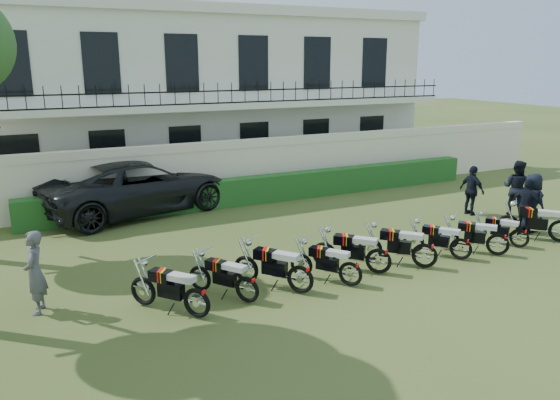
{
  "coord_description": "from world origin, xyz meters",
  "views": [
    {
      "loc": [
        -7.65,
        -11.1,
        5.19
      ],
      "look_at": [
        -0.89,
        2.66,
        1.28
      ],
      "focal_mm": 35.0,
      "sensor_mm": 36.0,
      "label": 1
    }
  ],
  "objects_px": {
    "motorcycle_2": "(300,273)",
    "suv": "(139,186)",
    "officer_4": "(516,188)",
    "motorcycle_7": "(498,239)",
    "motorcycle_0": "(197,296)",
    "motorcycle_4": "(379,255)",
    "motorcycle_8": "(520,234)",
    "motorcycle_3": "(351,268)",
    "officer_3": "(532,202)",
    "officer_5": "(472,191)",
    "motorcycle_5": "(425,250)",
    "motorcycle_6": "(461,244)",
    "inspector": "(35,272)",
    "officer_2": "(527,206)",
    "motorcycle_1": "(247,283)"
  },
  "relations": [
    {
      "from": "motorcycle_3",
      "to": "officer_4",
      "type": "xyz_separation_m",
      "value": [
        8.54,
        2.73,
        0.49
      ]
    },
    {
      "from": "officer_4",
      "to": "inspector",
      "type": "bearing_deg",
      "value": 77.37
    },
    {
      "from": "motorcycle_7",
      "to": "motorcycle_4",
      "type": "bearing_deg",
      "value": 133.15
    },
    {
      "from": "motorcycle_2",
      "to": "inspector",
      "type": "bearing_deg",
      "value": 125.97
    },
    {
      "from": "suv",
      "to": "motorcycle_8",
      "type": "bearing_deg",
      "value": -148.32
    },
    {
      "from": "officer_3",
      "to": "motorcycle_8",
      "type": "bearing_deg",
      "value": 121.64
    },
    {
      "from": "officer_3",
      "to": "officer_5",
      "type": "bearing_deg",
      "value": 7.75
    },
    {
      "from": "officer_2",
      "to": "motorcycle_1",
      "type": "bearing_deg",
      "value": 77.39
    },
    {
      "from": "suv",
      "to": "officer_2",
      "type": "height_order",
      "value": "suv"
    },
    {
      "from": "motorcycle_3",
      "to": "motorcycle_8",
      "type": "height_order",
      "value": "motorcycle_3"
    },
    {
      "from": "motorcycle_2",
      "to": "suv",
      "type": "height_order",
      "value": "suv"
    },
    {
      "from": "motorcycle_2",
      "to": "motorcycle_7",
      "type": "bearing_deg",
      "value": -38.75
    },
    {
      "from": "officer_4",
      "to": "motorcycle_7",
      "type": "bearing_deg",
      "value": 109.85
    },
    {
      "from": "suv",
      "to": "officer_3",
      "type": "xyz_separation_m",
      "value": [
        10.55,
        -7.6,
        -0.01
      ]
    },
    {
      "from": "motorcycle_8",
      "to": "officer_5",
      "type": "bearing_deg",
      "value": 36.26
    },
    {
      "from": "motorcycle_4",
      "to": "motorcycle_8",
      "type": "distance_m",
      "value": 4.81
    },
    {
      "from": "motorcycle_0",
      "to": "motorcycle_7",
      "type": "bearing_deg",
      "value": -38.39
    },
    {
      "from": "motorcycle_2",
      "to": "motorcycle_3",
      "type": "height_order",
      "value": "motorcycle_2"
    },
    {
      "from": "motorcycle_1",
      "to": "motorcycle_8",
      "type": "relative_size",
      "value": 1.08
    },
    {
      "from": "motorcycle_3",
      "to": "motorcycle_7",
      "type": "xyz_separation_m",
      "value": [
        4.77,
        -0.01,
        0.01
      ]
    },
    {
      "from": "motorcycle_5",
      "to": "motorcycle_6",
      "type": "relative_size",
      "value": 1.03
    },
    {
      "from": "motorcycle_2",
      "to": "officer_5",
      "type": "relative_size",
      "value": 1.0
    },
    {
      "from": "suv",
      "to": "officer_2",
      "type": "distance_m",
      "value": 12.77
    },
    {
      "from": "inspector",
      "to": "motorcycle_3",
      "type": "bearing_deg",
      "value": 88.42
    },
    {
      "from": "motorcycle_3",
      "to": "inspector",
      "type": "relative_size",
      "value": 0.87
    },
    {
      "from": "motorcycle_8",
      "to": "officer_5",
      "type": "xyz_separation_m",
      "value": [
        1.36,
        3.24,
        0.43
      ]
    },
    {
      "from": "motorcycle_6",
      "to": "inspector",
      "type": "distance_m",
      "value": 10.46
    },
    {
      "from": "motorcycle_6",
      "to": "motorcycle_2",
      "type": "bearing_deg",
      "value": 144.28
    },
    {
      "from": "officer_3",
      "to": "officer_4",
      "type": "distance_m",
      "value": 1.77
    },
    {
      "from": "inspector",
      "to": "suv",
      "type": "bearing_deg",
      "value": 165.96
    },
    {
      "from": "officer_3",
      "to": "officer_5",
      "type": "relative_size",
      "value": 1.07
    },
    {
      "from": "motorcycle_4",
      "to": "motorcycle_5",
      "type": "height_order",
      "value": "motorcycle_5"
    },
    {
      "from": "motorcycle_8",
      "to": "officer_4",
      "type": "distance_m",
      "value": 3.72
    },
    {
      "from": "inspector",
      "to": "officer_2",
      "type": "distance_m",
      "value": 13.83
    },
    {
      "from": "motorcycle_6",
      "to": "inspector",
      "type": "bearing_deg",
      "value": 134.97
    },
    {
      "from": "officer_4",
      "to": "suv",
      "type": "bearing_deg",
      "value": 45.86
    },
    {
      "from": "motorcycle_3",
      "to": "suv",
      "type": "xyz_separation_m",
      "value": [
        -3.01,
        8.87,
        0.46
      ]
    },
    {
      "from": "motorcycle_5",
      "to": "motorcycle_2",
      "type": "bearing_deg",
      "value": 137.59
    },
    {
      "from": "officer_2",
      "to": "motorcycle_3",
      "type": "bearing_deg",
      "value": 81.05
    },
    {
      "from": "motorcycle_8",
      "to": "officer_3",
      "type": "xyz_separation_m",
      "value": [
        1.68,
        1.06,
        0.49
      ]
    },
    {
      "from": "motorcycle_3",
      "to": "officer_5",
      "type": "xyz_separation_m",
      "value": [
        7.22,
        3.45,
        0.39
      ]
    },
    {
      "from": "officer_4",
      "to": "officer_3",
      "type": "bearing_deg",
      "value": 129.46
    },
    {
      "from": "suv",
      "to": "officer_3",
      "type": "distance_m",
      "value": 13.0
    },
    {
      "from": "inspector",
      "to": "officer_5",
      "type": "distance_m",
      "value": 14.01
    },
    {
      "from": "motorcycle_1",
      "to": "motorcycle_3",
      "type": "relative_size",
      "value": 1.03
    },
    {
      "from": "motorcycle_1",
      "to": "motorcycle_4",
      "type": "bearing_deg",
      "value": -32.86
    },
    {
      "from": "motorcycle_4",
      "to": "motorcycle_8",
      "type": "height_order",
      "value": "motorcycle_4"
    },
    {
      "from": "motorcycle_8",
      "to": "motorcycle_3",
      "type": "bearing_deg",
      "value": 151.18
    },
    {
      "from": "motorcycle_0",
      "to": "inspector",
      "type": "relative_size",
      "value": 0.92
    },
    {
      "from": "motorcycle_7",
      "to": "officer_4",
      "type": "relative_size",
      "value": 0.78
    }
  ]
}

